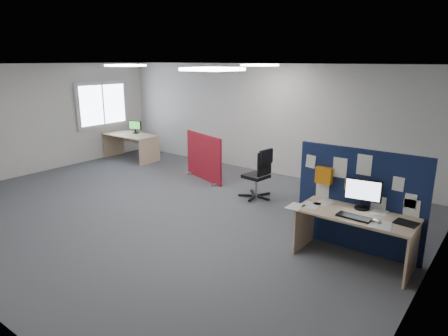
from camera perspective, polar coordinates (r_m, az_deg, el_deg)
The scene contains 18 objects.
floor at distance 7.78m, azimuth -8.44°, elevation -5.94°, with size 9.00×9.00×0.00m, color #4F5257.
ceiling at distance 7.26m, azimuth -9.28°, elevation 14.36°, with size 9.00×7.00×0.02m, color white.
wall_back at distance 10.11m, azimuth 5.59°, elevation 6.99°, with size 9.00×0.02×2.70m, color silver.
wall_left at distance 11.05m, azimuth -25.47°, elevation 6.29°, with size 0.02×7.00×2.70m, color silver.
wall_right at distance 5.28m, azimuth 27.69°, elevation -2.34°, with size 0.02×7.00×2.70m, color silver.
window at distance 12.02m, azimuth -16.95°, elevation 8.68°, with size 0.06×1.70×1.30m.
ceiling_lights at distance 7.52m, azimuth -3.67°, elevation 14.31°, with size 4.10×4.10×0.04m.
navy_divider at distance 6.21m, azimuth 18.57°, elevation -4.40°, with size 1.89×0.30×1.56m.
main_desk at distance 5.94m, azimuth 18.33°, elevation -7.69°, with size 1.59×0.71×0.73m.
monitor_main at distance 5.96m, azimuth 19.27°, elevation -3.33°, with size 0.51×0.21×0.44m.
keyboard at distance 5.68m, azimuth 18.07°, elevation -6.66°, with size 0.45×0.18×0.03m, color black.
mouse at distance 5.62m, azimuth 20.93°, elevation -7.12°, with size 0.10×0.06×0.03m, color #A7A6AC.
paper_tray at distance 5.74m, azimuth 24.59°, elevation -7.16°, with size 0.28×0.22×0.01m, color black.
red_divider at distance 9.50m, azimuth -2.92°, elevation 1.52°, with size 1.40×0.51×1.10m.
second_desk at distance 11.78m, azimuth -13.06°, elevation 3.91°, with size 1.62×0.81×0.73m.
monitor_second at distance 11.82m, azimuth -12.56°, elevation 5.83°, with size 0.39×0.18×0.36m.
office_chair at distance 8.15m, azimuth 5.19°, elevation -0.44°, with size 0.68×0.69×1.04m.
desk_papers at distance 5.90m, azimuth 15.86°, elevation -5.77°, with size 1.45×0.84×0.00m.
Camera 1 is at (5.23, -5.03, 2.79)m, focal length 32.00 mm.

